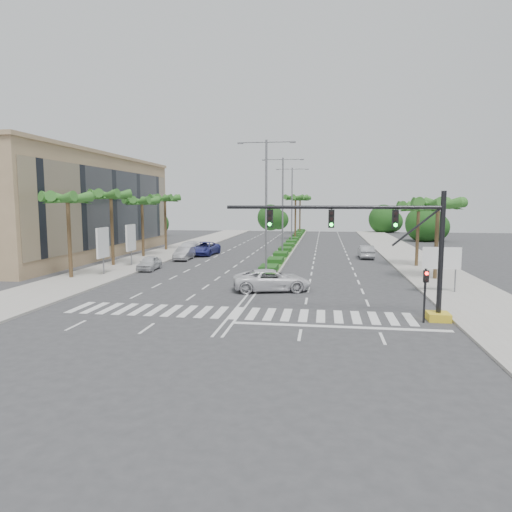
{
  "coord_description": "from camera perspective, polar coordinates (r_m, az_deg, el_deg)",
  "views": [
    {
      "loc": [
        5.11,
        -26.15,
        6.54
      ],
      "look_at": [
        0.6,
        3.89,
        3.0
      ],
      "focal_mm": 32.0,
      "sensor_mm": 36.0,
      "label": 1
    }
  ],
  "objects": [
    {
      "name": "ground",
      "position": [
        27.44,
        -2.47,
        -7.15
      ],
      "size": [
        160.0,
        160.0,
        0.0
      ],
      "primitive_type": "plane",
      "color": "#333335",
      "rests_on": "ground"
    },
    {
      "name": "footpath_right",
      "position": [
        47.68,
        20.67,
        -1.58
      ],
      "size": [
        6.0,
        120.0,
        0.15
      ],
      "primitive_type": "cube",
      "color": "gray",
      "rests_on": "ground"
    },
    {
      "name": "footpath_left",
      "position": [
        50.84,
        -15.1,
        -0.89
      ],
      "size": [
        6.0,
        120.0,
        0.15
      ],
      "primitive_type": "cube",
      "color": "gray",
      "rests_on": "ground"
    },
    {
      "name": "median",
      "position": [
        71.63,
        4.41,
        1.47
      ],
      "size": [
        2.2,
        75.0,
        0.2
      ],
      "primitive_type": "cube",
      "color": "gray",
      "rests_on": "ground"
    },
    {
      "name": "median_grass",
      "position": [
        71.62,
        4.41,
        1.57
      ],
      "size": [
        1.8,
        75.0,
        0.04
      ],
      "primitive_type": "cube",
      "color": "#31511C",
      "rests_on": "median"
    },
    {
      "name": "building",
      "position": [
        60.73,
        -22.4,
        5.64
      ],
      "size": [
        12.0,
        36.0,
        12.0
      ],
      "primitive_type": "cube",
      "color": "tan",
      "rests_on": "ground"
    },
    {
      "name": "signal_gantry",
      "position": [
        26.66,
        17.45,
        -0.3
      ],
      "size": [
        12.6,
        1.2,
        7.2
      ],
      "color": "gold",
      "rests_on": "ground"
    },
    {
      "name": "pedestrian_signal",
      "position": [
        26.45,
        20.41,
        -3.57
      ],
      "size": [
        0.28,
        0.36,
        3.0
      ],
      "color": "black",
      "rests_on": "ground"
    },
    {
      "name": "direction_sign",
      "position": [
        35.39,
        22.18,
        -0.48
      ],
      "size": [
        2.7,
        0.11,
        3.4
      ],
      "color": "slate",
      "rests_on": "ground"
    },
    {
      "name": "billboard_near",
      "position": [
        43.05,
        -18.61,
        1.53
      ],
      "size": [
        0.18,
        2.1,
        4.35
      ],
      "color": "slate",
      "rests_on": "ground"
    },
    {
      "name": "billboard_far",
      "position": [
        48.44,
        -15.39,
        2.17
      ],
      "size": [
        0.18,
        2.1,
        4.35
      ],
      "color": "slate",
      "rests_on": "ground"
    },
    {
      "name": "palm_left_near",
      "position": [
        42.12,
        -22.48,
        6.35
      ],
      "size": [
        4.57,
        4.68,
        7.55
      ],
      "color": "brown",
      "rests_on": "ground"
    },
    {
      "name": "palm_left_mid",
      "position": [
        49.16,
        -17.68,
        6.96
      ],
      "size": [
        4.57,
        4.68,
        7.95
      ],
      "color": "brown",
      "rests_on": "ground"
    },
    {
      "name": "palm_left_far",
      "position": [
        56.45,
        -14.07,
        6.4
      ],
      "size": [
        4.57,
        4.68,
        7.35
      ],
      "color": "brown",
      "rests_on": "ground"
    },
    {
      "name": "palm_left_end",
      "position": [
        63.92,
        -11.31,
        6.83
      ],
      "size": [
        4.57,
        4.68,
        7.75
      ],
      "color": "brown",
      "rests_on": "ground"
    },
    {
      "name": "palm_right_near",
      "position": [
        41.24,
        21.81,
        5.71
      ],
      "size": [
        4.57,
        4.68,
        7.05
      ],
      "color": "brown",
      "rests_on": "ground"
    },
    {
      "name": "palm_right_far",
      "position": [
        49.06,
        19.66,
        5.53
      ],
      "size": [
        4.57,
        4.68,
        6.75
      ],
      "color": "brown",
      "rests_on": "ground"
    },
    {
      "name": "palm_median_a",
      "position": [
        81.32,
        4.97,
        7.07
      ],
      "size": [
        4.57,
        4.68,
        8.05
      ],
      "color": "brown",
      "rests_on": "ground"
    },
    {
      "name": "palm_median_b",
      "position": [
        96.29,
        5.53,
        6.99
      ],
      "size": [
        4.57,
        4.68,
        8.05
      ],
      "color": "brown",
      "rests_on": "ground"
    },
    {
      "name": "streetlight_near",
      "position": [
        40.48,
        1.29,
        7.02
      ],
      "size": [
        5.1,
        0.25,
        12.0
      ],
      "color": "slate",
      "rests_on": "ground"
    },
    {
      "name": "streetlight_mid",
      "position": [
        56.39,
        3.36,
        6.91
      ],
      "size": [
        5.1,
        0.25,
        12.0
      ],
      "color": "slate",
      "rests_on": "ground"
    },
    {
      "name": "streetlight_far",
      "position": [
        72.33,
        4.51,
        6.84
      ],
      "size": [
        5.1,
        0.25,
        12.0
      ],
      "color": "slate",
      "rests_on": "ground"
    },
    {
      "name": "car_parked_a",
      "position": [
        45.86,
        -13.19,
        -0.87
      ],
      "size": [
        1.81,
        4.1,
        1.37
      ],
      "primitive_type": "imported",
      "rotation": [
        0.0,
        0.0,
        0.05
      ],
      "color": "silver",
      "rests_on": "ground"
    },
    {
      "name": "car_parked_b",
      "position": [
        53.3,
        -8.96,
        0.31
      ],
      "size": [
        1.65,
        4.49,
        1.47
      ],
      "primitive_type": "imported",
      "rotation": [
        0.0,
        0.0,
        0.02
      ],
      "color": "#AAA9AE",
      "rests_on": "ground"
    },
    {
      "name": "car_parked_c",
      "position": [
        57.88,
        -6.47,
        0.94
      ],
      "size": [
        3.2,
        6.12,
        1.64
      ],
      "primitive_type": "imported",
      "rotation": [
        0.0,
        0.0,
        -0.08
      ],
      "color": "navy",
      "rests_on": "ground"
    },
    {
      "name": "car_parked_d",
      "position": [
        58.04,
        -8.45,
        0.92
      ],
      "size": [
        2.34,
        5.66,
        1.64
      ],
      "primitive_type": "imported",
      "rotation": [
        0.0,
        0.0,
        0.01
      ],
      "color": "white",
      "rests_on": "ground"
    },
    {
      "name": "car_crossing",
      "position": [
        34.12,
        1.99,
        -3.03
      ],
      "size": [
        6.3,
        4.06,
        1.62
      ],
      "primitive_type": "imported",
      "rotation": [
        0.0,
        0.0,
        1.83
      ],
      "color": "silver",
      "rests_on": "ground"
    },
    {
      "name": "car_right",
      "position": [
        55.74,
        13.6,
        0.52
      ],
      "size": [
        1.7,
        4.68,
        1.53
      ],
      "primitive_type": "imported",
      "rotation": [
        0.0,
        0.0,
        3.16
      ],
      "color": "#A2A2A7",
      "rests_on": "ground"
    }
  ]
}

